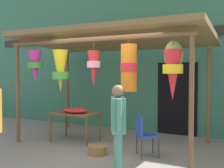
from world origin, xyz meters
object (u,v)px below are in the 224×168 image
Objects in this scene: wicker_basket_by_table at (97,150)px; customer_foreground at (118,123)px; flower_heap_on_table at (75,110)px; display_table at (75,115)px; folding_chair at (144,132)px.

wicker_basket_by_table is 0.27× the size of customer_foreground.
flower_heap_on_table is 1.57× the size of wicker_basket_by_table.
display_table is 2.01m from folding_chair.
folding_chair is (1.97, -0.38, -0.15)m from display_table.
wicker_basket_by_table is 1.55m from customer_foreground.
customer_foreground reaches higher than display_table.
display_table is at bearing 140.60° from customer_foreground.
flower_heap_on_table is 0.42× the size of customer_foreground.
customer_foreground reaches higher than flower_heap_on_table.
wicker_basket_by_table is at bearing -161.14° from folding_chair.
display_table is at bearing 146.33° from wicker_basket_by_table.
wicker_basket_by_table is (1.04, -0.70, -0.56)m from display_table.
customer_foreground is at bearing -44.81° from wicker_basket_by_table.
flower_heap_on_table is 0.77× the size of folding_chair.
flower_heap_on_table is (0.06, -0.09, 0.14)m from display_table.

